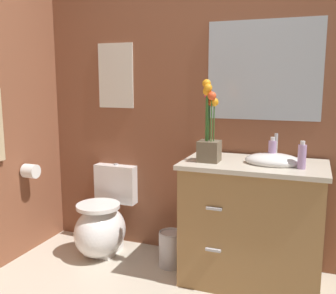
{
  "coord_description": "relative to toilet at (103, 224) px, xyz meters",
  "views": [
    {
      "loc": [
        0.64,
        -1.29,
        1.38
      ],
      "look_at": [
        -0.3,
        1.2,
        0.92
      ],
      "focal_mm": 41.25,
      "sensor_mm": 36.0,
      "label": 1
    }
  ],
  "objects": [
    {
      "name": "wall_back",
      "position": [
        1.09,
        0.3,
        1.01
      ],
      "size": [
        4.6,
        0.05,
        2.5
      ],
      "primitive_type": "cube",
      "color": "brown",
      "rests_on": "ground_plane"
    },
    {
      "name": "toilet",
      "position": [
        0.0,
        0.0,
        0.0
      ],
      "size": [
        0.38,
        0.59,
        0.69
      ],
      "color": "white",
      "rests_on": "ground_plane"
    },
    {
      "name": "vanity_cabinet",
      "position": [
        1.18,
        -0.03,
        0.19
      ],
      "size": [
        0.94,
        0.56,
        1.02
      ],
      "color": "#9E7242",
      "rests_on": "ground_plane"
    },
    {
      "name": "flower_vase",
      "position": [
        0.88,
        -0.1,
        0.8
      ],
      "size": [
        0.14,
        0.14,
        0.55
      ],
      "color": "brown",
      "rests_on": "vanity_cabinet"
    },
    {
      "name": "soap_bottle",
      "position": [
        1.29,
        -0.01,
        0.68
      ],
      "size": [
        0.05,
        0.05,
        0.17
      ],
      "color": "#B28CBF",
      "rests_on": "vanity_cabinet"
    },
    {
      "name": "lotion_bottle",
      "position": [
        1.48,
        -0.11,
        0.68
      ],
      "size": [
        0.05,
        0.05,
        0.17
      ],
      "color": "#B28CBF",
      "rests_on": "vanity_cabinet"
    },
    {
      "name": "trash_bin",
      "position": [
        0.59,
        -0.02,
        -0.11
      ],
      "size": [
        0.18,
        0.18,
        0.27
      ],
      "color": "#B7B7BC",
      "rests_on": "ground_plane"
    },
    {
      "name": "wall_poster",
      "position": [
        0.0,
        0.27,
        1.17
      ],
      "size": [
        0.31,
        0.01,
        0.52
      ],
      "primitive_type": "cube",
      "color": "silver"
    },
    {
      "name": "wall_mirror",
      "position": [
        1.18,
        0.27,
        1.21
      ],
      "size": [
        0.8,
        0.01,
        0.7
      ],
      "primitive_type": "cube",
      "color": "#B2BCC6"
    },
    {
      "name": "toilet_paper_roll",
      "position": [
        -0.52,
        -0.2,
        0.44
      ],
      "size": [
        0.11,
        0.11,
        0.11
      ],
      "primitive_type": "cylinder",
      "rotation": [
        0.0,
        1.57,
        0.0
      ],
      "color": "white"
    }
  ]
}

